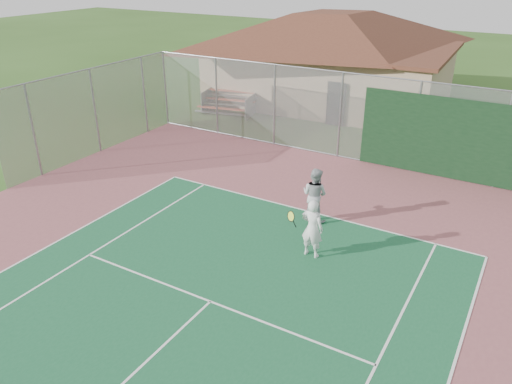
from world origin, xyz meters
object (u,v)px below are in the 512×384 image
bleachers (228,102)px  player_grey_back (315,195)px  player_white_front (312,229)px  clubhouse (332,49)px

bleachers → player_grey_back: size_ratio=1.82×
player_white_front → player_grey_back: (-0.79, 1.95, 0.01)m
clubhouse → player_grey_back: size_ratio=7.95×
bleachers → player_grey_back: player_grey_back is taller
player_white_front → bleachers: bearing=-47.1°
clubhouse → player_white_front: bearing=-71.6°
bleachers → player_grey_back: bearing=-56.5°
player_white_front → player_grey_back: player_grey_back is taller
clubhouse → player_white_front: (5.99, -15.51, -2.08)m
clubhouse → player_grey_back: bearing=-71.8°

